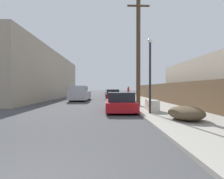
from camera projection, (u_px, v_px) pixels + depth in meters
sidewalk_curb at (134, 98)px, 25.63m from camera, size 4.20×63.00×0.12m
discarded_fridge at (152, 105)px, 10.94m from camera, size 0.70×1.61×0.72m
parked_sports_car_red at (120, 103)px, 11.50m from camera, size 1.94×4.14×1.26m
car_parked_mid at (113, 95)px, 23.49m from camera, size 1.93×4.57×1.35m
car_parked_far at (111, 93)px, 31.15m from camera, size 2.17×4.27×1.30m
pickup_truck at (80, 93)px, 21.05m from camera, size 2.13×5.39×1.80m
utility_pole at (138, 49)px, 14.06m from camera, size 1.80×0.33×8.94m
street_lamp at (150, 69)px, 9.80m from camera, size 0.26×0.26×4.22m
brush_pile at (186, 113)px, 7.84m from camera, size 1.51×1.92×0.61m
wooden_fence at (166, 93)px, 17.47m from camera, size 0.08×32.56×1.89m
building_left_block at (36, 76)px, 25.86m from camera, size 7.00×26.19×6.62m
pedestrian at (128, 91)px, 27.56m from camera, size 0.34×0.34×1.70m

